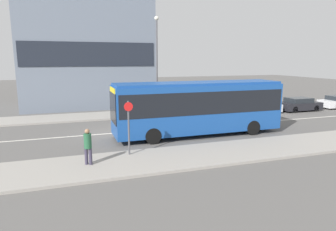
{
  "coord_description": "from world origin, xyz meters",
  "views": [
    {
      "loc": [
        -2.82,
        -19.55,
        4.86
      ],
      "look_at": [
        3.14,
        -1.85,
        1.34
      ],
      "focal_mm": 32.0,
      "sensor_mm": 36.0,
      "label": 1
    }
  ],
  "objects_px": {
    "parked_car_1": "(299,104)",
    "bus_stop_sign": "(129,124)",
    "pedestrian_near_stop": "(88,144)",
    "city_bus": "(198,105)",
    "street_lamp": "(157,57)",
    "parked_car_0": "(256,106)"
  },
  "relations": [
    {
      "from": "city_bus",
      "to": "street_lamp",
      "type": "height_order",
      "value": "street_lamp"
    },
    {
      "from": "parked_car_1",
      "to": "pedestrian_near_stop",
      "type": "xyz_separation_m",
      "value": [
        -20.18,
        -9.3,
        0.47
      ]
    },
    {
      "from": "parked_car_0",
      "to": "parked_car_1",
      "type": "relative_size",
      "value": 1.09
    },
    {
      "from": "pedestrian_near_stop",
      "to": "city_bus",
      "type": "bearing_deg",
      "value": 55.89
    },
    {
      "from": "parked_car_1",
      "to": "street_lamp",
      "type": "bearing_deg",
      "value": 172.07
    },
    {
      "from": "parked_car_1",
      "to": "bus_stop_sign",
      "type": "relative_size",
      "value": 1.46
    },
    {
      "from": "pedestrian_near_stop",
      "to": "parked_car_0",
      "type": "bearing_deg",
      "value": 58.72
    },
    {
      "from": "parked_car_0",
      "to": "bus_stop_sign",
      "type": "bearing_deg",
      "value": -147.48
    },
    {
      "from": "parked_car_0",
      "to": "pedestrian_near_stop",
      "type": "xyz_separation_m",
      "value": [
        -15.48,
        -9.4,
        0.43
      ]
    },
    {
      "from": "pedestrian_near_stop",
      "to": "street_lamp",
      "type": "distance_m",
      "value": 13.58
    },
    {
      "from": "parked_car_1",
      "to": "parked_car_0",
      "type": "bearing_deg",
      "value": 178.74
    },
    {
      "from": "pedestrian_near_stop",
      "to": "bus_stop_sign",
      "type": "height_order",
      "value": "bus_stop_sign"
    },
    {
      "from": "city_bus",
      "to": "parked_car_1",
      "type": "height_order",
      "value": "city_bus"
    },
    {
      "from": "parked_car_0",
      "to": "pedestrian_near_stop",
      "type": "bearing_deg",
      "value": -148.73
    },
    {
      "from": "parked_car_1",
      "to": "bus_stop_sign",
      "type": "xyz_separation_m",
      "value": [
        -18.13,
        -8.46,
        1.11
      ]
    },
    {
      "from": "parked_car_0",
      "to": "bus_stop_sign",
      "type": "xyz_separation_m",
      "value": [
        -13.43,
        -8.56,
        1.08
      ]
    },
    {
      "from": "pedestrian_near_stop",
      "to": "parked_car_1",
      "type": "bearing_deg",
      "value": 52.19
    },
    {
      "from": "bus_stop_sign",
      "to": "parked_car_0",
      "type": "bearing_deg",
      "value": 32.52
    },
    {
      "from": "parked_car_0",
      "to": "parked_car_1",
      "type": "height_order",
      "value": "parked_car_0"
    },
    {
      "from": "parked_car_1",
      "to": "bus_stop_sign",
      "type": "height_order",
      "value": "bus_stop_sign"
    },
    {
      "from": "parked_car_1",
      "to": "bus_stop_sign",
      "type": "distance_m",
      "value": 20.04
    },
    {
      "from": "parked_car_0",
      "to": "pedestrian_near_stop",
      "type": "distance_m",
      "value": 18.12
    }
  ]
}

